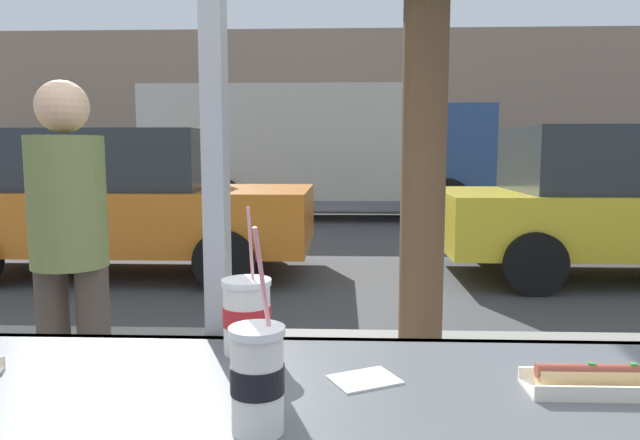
% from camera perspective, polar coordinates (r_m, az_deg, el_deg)
% --- Properties ---
extents(ground_plane, '(60.00, 60.00, 0.00)m').
position_cam_1_polar(ground_plane, '(9.39, 0.44, -2.03)').
color(ground_plane, '#424244').
extents(sidewalk_strip, '(16.00, 2.80, 0.11)m').
position_cam_1_polar(sidewalk_strip, '(3.21, -3.44, -18.95)').
color(sidewalk_strip, gray).
rests_on(sidewalk_strip, ground).
extents(building_facade_far, '(28.00, 1.20, 5.55)m').
position_cam_1_polar(building_facade_far, '(21.14, 1.49, 10.44)').
color(building_facade_far, gray).
rests_on(building_facade_far, ground).
extents(soda_cup_left, '(0.09, 0.09, 0.32)m').
position_cam_1_polar(soda_cup_left, '(0.93, -6.10, -15.01)').
color(soda_cup_left, silver).
rests_on(soda_cup_left, window_counter).
extents(soda_cup_right, '(0.11, 0.11, 0.32)m').
position_cam_1_polar(soda_cup_right, '(1.27, -7.13, -9.12)').
color(soda_cup_right, silver).
rests_on(soda_cup_right, window_counter).
extents(hotdog_tray_near, '(0.28, 0.10, 0.05)m').
position_cam_1_polar(hotdog_tray_near, '(1.20, 25.91, -13.80)').
color(hotdog_tray_near, beige).
rests_on(hotdog_tray_near, window_counter).
extents(napkin_wrapper, '(0.15, 0.13, 0.00)m').
position_cam_1_polar(napkin_wrapper, '(1.14, 4.36, -15.23)').
color(napkin_wrapper, white).
rests_on(napkin_wrapper, window_counter).
extents(parked_car_orange, '(4.30, 2.02, 1.68)m').
position_cam_1_polar(parked_car_orange, '(7.25, -18.57, 1.77)').
color(parked_car_orange, orange).
rests_on(parked_car_orange, ground).
extents(parked_car_yellow, '(4.18, 2.04, 1.70)m').
position_cam_1_polar(parked_car_yellow, '(7.48, 27.26, 1.57)').
color(parked_car_yellow, gold).
rests_on(parked_car_yellow, ground).
extents(box_truck, '(7.04, 2.44, 2.73)m').
position_cam_1_polar(box_truck, '(12.57, -0.66, 7.19)').
color(box_truck, beige).
rests_on(box_truck, ground).
extents(pedestrian, '(0.32, 0.32, 1.63)m').
position_cam_1_polar(pedestrian, '(2.74, -23.21, -2.26)').
color(pedestrian, '#3E332E').
rests_on(pedestrian, sidewalk_strip).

